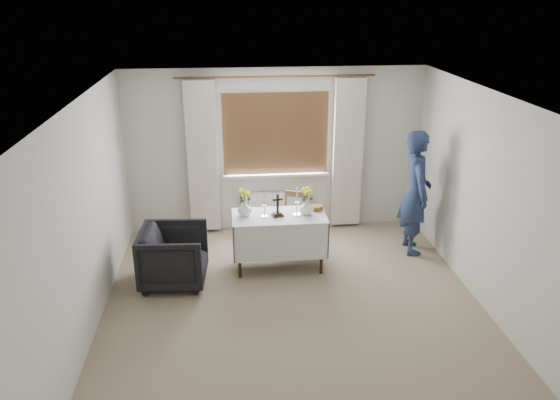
# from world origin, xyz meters

# --- Properties ---
(ground) EXTENTS (5.00, 5.00, 0.00)m
(ground) POSITION_xyz_m (0.00, 0.00, 0.00)
(ground) COLOR gray
(ground) RESTS_ON ground
(altar_table) EXTENTS (1.24, 0.64, 0.76)m
(altar_table) POSITION_xyz_m (-0.08, 1.13, 0.38)
(altar_table) COLOR silver
(altar_table) RESTS_ON ground
(wooden_chair) EXTENTS (0.47, 0.47, 0.80)m
(wooden_chair) POSITION_xyz_m (0.20, 1.77, 0.40)
(wooden_chair) COLOR brown
(wooden_chair) RESTS_ON ground
(armchair) EXTENTS (0.88, 0.86, 0.75)m
(armchair) POSITION_xyz_m (-1.45, 0.84, 0.38)
(armchair) COLOR black
(armchair) RESTS_ON ground
(person) EXTENTS (0.46, 0.67, 1.78)m
(person) POSITION_xyz_m (1.87, 1.46, 0.89)
(person) COLOR navy
(person) RESTS_ON ground
(radiator) EXTENTS (1.10, 0.10, 0.60)m
(radiator) POSITION_xyz_m (0.00, 2.42, 0.30)
(radiator) COLOR white
(radiator) RESTS_ON ground
(wooden_cross) EXTENTS (0.17, 0.14, 0.31)m
(wooden_cross) POSITION_xyz_m (-0.10, 1.10, 0.92)
(wooden_cross) COLOR black
(wooden_cross) RESTS_ON altar_table
(candlestick_left) EXTENTS (0.12, 0.12, 0.33)m
(candlestick_left) POSITION_xyz_m (-0.27, 1.10, 0.93)
(candlestick_left) COLOR silver
(candlestick_left) RESTS_ON altar_table
(candlestick_right) EXTENTS (0.13, 0.13, 0.38)m
(candlestick_right) POSITION_xyz_m (0.16, 1.12, 0.95)
(candlestick_right) COLOR silver
(candlestick_right) RESTS_ON altar_table
(flower_vase_left) EXTENTS (0.21, 0.21, 0.20)m
(flower_vase_left) POSITION_xyz_m (-0.53, 1.17, 0.86)
(flower_vase_left) COLOR white
(flower_vase_left) RESTS_ON altar_table
(flower_vase_right) EXTENTS (0.23, 0.23, 0.20)m
(flower_vase_right) POSITION_xyz_m (0.29, 1.13, 0.86)
(flower_vase_right) COLOR white
(flower_vase_right) RESTS_ON altar_table
(wicker_basket) EXTENTS (0.18, 0.18, 0.07)m
(wicker_basket) POSITION_xyz_m (0.44, 1.27, 0.80)
(wicker_basket) COLOR brown
(wicker_basket) RESTS_ON altar_table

